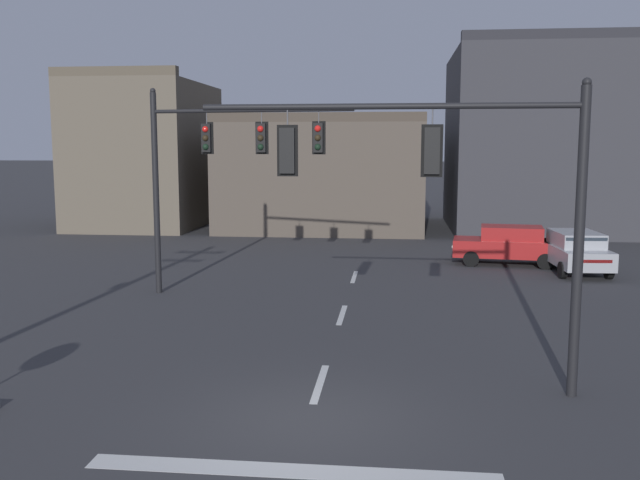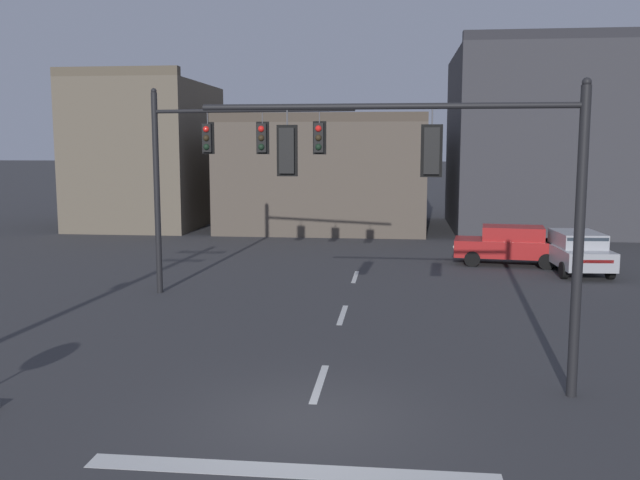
{
  "view_description": "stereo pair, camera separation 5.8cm",
  "coord_description": "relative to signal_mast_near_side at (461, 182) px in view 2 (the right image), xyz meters",
  "views": [
    {
      "loc": [
        1.53,
        -12.07,
        4.96
      ],
      "look_at": [
        -0.19,
        3.73,
        2.8
      ],
      "focal_mm": 39.44,
      "sensor_mm": 36.0,
      "label": 1
    },
    {
      "loc": [
        1.59,
        -12.06,
        4.96
      ],
      "look_at": [
        -0.19,
        3.73,
        2.8
      ],
      "focal_mm": 39.44,
      "sensor_mm": 36.0,
      "label": 2
    }
  ],
  "objects": [
    {
      "name": "ground_plane",
      "position": [
        -2.79,
        -1.87,
        -4.23
      ],
      "size": [
        400.0,
        400.0,
        0.0
      ],
      "primitive_type": "plane",
      "color": "#353538"
    },
    {
      "name": "stop_bar_paint",
      "position": [
        -2.79,
        -3.87,
        -4.23
      ],
      "size": [
        6.4,
        0.5,
        0.01
      ],
      "primitive_type": "cube",
      "color": "silver",
      "rests_on": "ground"
    },
    {
      "name": "lane_centreline",
      "position": [
        -2.79,
        0.13,
        -4.23
      ],
      "size": [
        0.16,
        26.4,
        0.01
      ],
      "color": "silver",
      "rests_on": "ground"
    },
    {
      "name": "signal_mast_near_side",
      "position": [
        0.0,
        0.0,
        0.0
      ],
      "size": [
        7.51,
        0.4,
        6.21
      ],
      "color": "black",
      "rests_on": "ground"
    },
    {
      "name": "signal_mast_far_side",
      "position": [
        -7.05,
        8.3,
        0.34
      ],
      "size": [
        6.72,
        1.04,
        6.78
      ],
      "color": "black",
      "rests_on": "ground"
    },
    {
      "name": "car_lot_nearside",
      "position": [
        5.7,
        14.09,
        -3.37
      ],
      "size": [
        2.14,
        4.55,
        1.61
      ],
      "color": "#9EA0A5",
      "rests_on": "ground"
    },
    {
      "name": "car_lot_middle",
      "position": [
        3.41,
        15.58,
        -3.37
      ],
      "size": [
        4.6,
        2.33,
        1.61
      ],
      "color": "#A81E1E",
      "rests_on": "ground"
    },
    {
      "name": "building_row",
      "position": [
        -1.39,
        28.52,
        0.11
      ],
      "size": [
        33.97,
        11.42,
        10.69
      ],
      "color": "#665B4C",
      "rests_on": "ground"
    }
  ]
}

